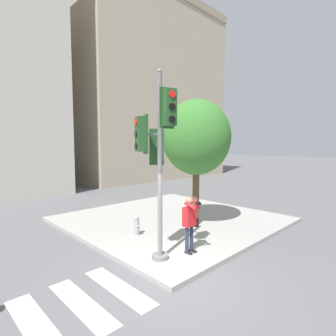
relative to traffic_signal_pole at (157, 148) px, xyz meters
name	(u,v)px	position (x,y,z in m)	size (l,w,h in m)	color
ground_plane	(172,278)	(-0.25, -0.82, -3.19)	(160.00, 160.00, 0.00)	#5B5B5E
sidewalk_corner	(171,219)	(3.25, 2.68, -3.13)	(8.00, 8.00, 0.14)	#9E9B96
traffic_signal_pole	(157,148)	(0.00, 0.00, 0.00)	(1.11, 1.31, 5.13)	slate
person_photographer	(190,220)	(1.00, -0.32, -2.08)	(0.58, 0.54, 1.64)	black
street_tree	(196,138)	(3.27, 1.34, 0.37)	(2.66, 2.66, 4.91)	brown
fire_hydrant	(137,225)	(0.81, 1.98, -2.72)	(0.19, 0.25, 0.68)	#99999E
building_right	(146,92)	(13.42, 16.65, 5.71)	(16.29, 8.95, 17.77)	tan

